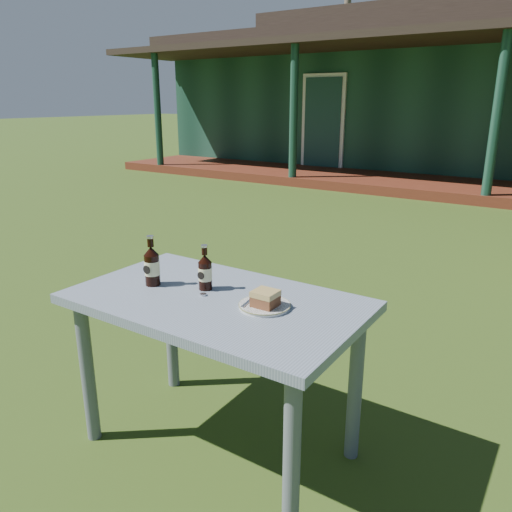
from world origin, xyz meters
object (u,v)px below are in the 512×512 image
Objects in this scene: cola_bottle_near at (205,272)px; cola_bottle_far at (152,265)px; plate at (265,305)px; cake_slice at (265,298)px; cafe_table at (216,320)px.

cola_bottle_near is 0.89× the size of cola_bottle_far.
cake_slice is (0.01, -0.01, 0.04)m from plate.
cake_slice is at bearing 4.74° from cola_bottle_far.
cola_bottle_far is (-0.54, -0.06, 0.08)m from plate.
cola_bottle_near is 0.24m from cola_bottle_far.
cafe_table is at bearing -173.25° from plate.
cake_slice is 0.47× the size of cola_bottle_near.
cafe_table is at bearing 5.79° from cola_bottle_far.
cake_slice is at bearing -6.89° from cola_bottle_near.
cola_bottle_far reaches higher than plate.
plate is at bearing -4.83° from cola_bottle_near.
plate is at bearing 130.65° from cake_slice.
plate is at bearing 6.75° from cafe_table.
plate is at bearing 6.18° from cola_bottle_far.
cake_slice is (0.23, 0.01, 0.15)m from cafe_table.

